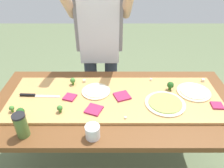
{
  "coord_description": "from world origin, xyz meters",
  "views": [
    {
      "loc": [
        -0.02,
        -1.21,
        1.72
      ],
      "look_at": [
        -0.02,
        0.06,
        0.86
      ],
      "focal_mm": 34.6,
      "sensor_mm": 36.0,
      "label": 1
    }
  ],
  "objects_px": {
    "pizza_slice_far_right": "(70,97)",
    "broccoli_floret_back_right": "(20,112)",
    "pizza_slice_near_right": "(94,110)",
    "prep_table": "(115,111)",
    "cook_center": "(100,37)",
    "cheese_crumble_a": "(203,80)",
    "broccoli_floret_front_left": "(73,81)",
    "broccoli_floret_back_mid": "(170,85)",
    "cheese_crumble_c": "(84,81)",
    "pizza_whole_white_garlic": "(96,91)",
    "broccoli_floret_center_right": "(60,108)",
    "pizza_slice_near_left": "(122,96)",
    "pizza_whole_cheese_artichoke": "(194,92)",
    "flour_cup": "(93,132)",
    "pizza_whole_pesto_green": "(165,103)",
    "cheese_crumble_d": "(125,118)",
    "chefs_knife": "(34,95)",
    "cheese_crumble_b": "(151,80)",
    "sauce_jar": "(21,125)",
    "broccoli_floret_front_right": "(12,108)",
    "pizza_slice_far_left": "(217,105)"
  },
  "relations": [
    {
      "from": "pizza_whole_pesto_green",
      "to": "broccoli_floret_back_mid",
      "type": "height_order",
      "value": "broccoli_floret_back_mid"
    },
    {
      "from": "pizza_whole_pesto_green",
      "to": "pizza_slice_far_right",
      "type": "relative_size",
      "value": 3.46
    },
    {
      "from": "prep_table",
      "to": "cheese_crumble_c",
      "type": "height_order",
      "value": "cheese_crumble_c"
    },
    {
      "from": "broccoli_floret_front_left",
      "to": "sauce_jar",
      "type": "bearing_deg",
      "value": -113.25
    },
    {
      "from": "chefs_knife",
      "to": "pizza_whole_cheese_artichoke",
      "type": "distance_m",
      "value": 1.17
    },
    {
      "from": "chefs_knife",
      "to": "broccoli_floret_center_right",
      "type": "relative_size",
      "value": 5.63
    },
    {
      "from": "pizza_whole_white_garlic",
      "to": "broccoli_floret_front_left",
      "type": "relative_size",
      "value": 3.66
    },
    {
      "from": "pizza_whole_white_garlic",
      "to": "pizza_slice_near_right",
      "type": "height_order",
      "value": "pizza_whole_white_garlic"
    },
    {
      "from": "pizza_whole_white_garlic",
      "to": "cook_center",
      "type": "height_order",
      "value": "cook_center"
    },
    {
      "from": "pizza_slice_far_right",
      "to": "broccoli_floret_front_left",
      "type": "distance_m",
      "value": 0.17
    },
    {
      "from": "pizza_whole_cheese_artichoke",
      "to": "flour_cup",
      "type": "distance_m",
      "value": 0.83
    },
    {
      "from": "pizza_slice_near_right",
      "to": "flour_cup",
      "type": "distance_m",
      "value": 0.22
    },
    {
      "from": "prep_table",
      "to": "pizza_whole_white_garlic",
      "type": "xyz_separation_m",
      "value": [
        -0.14,
        0.09,
        0.12
      ]
    },
    {
      "from": "broccoli_floret_back_mid",
      "to": "cheese_crumble_c",
      "type": "distance_m",
      "value": 0.67
    },
    {
      "from": "chefs_knife",
      "to": "broccoli_floret_center_right",
      "type": "distance_m",
      "value": 0.28
    },
    {
      "from": "pizza_slice_near_left",
      "to": "broccoli_floret_front_right",
      "type": "xyz_separation_m",
      "value": [
        -0.73,
        -0.16,
        0.02
      ]
    },
    {
      "from": "pizza_slice_far_right",
      "to": "chefs_knife",
      "type": "bearing_deg",
      "value": 175.5
    },
    {
      "from": "prep_table",
      "to": "broccoli_floret_back_right",
      "type": "distance_m",
      "value": 0.65
    },
    {
      "from": "pizza_slice_near_right",
      "to": "pizza_slice_far_right",
      "type": "distance_m",
      "value": 0.23
    },
    {
      "from": "broccoli_floret_center_right",
      "to": "cheese_crumble_d",
      "type": "xyz_separation_m",
      "value": [
        0.43,
        -0.06,
        -0.02
      ]
    },
    {
      "from": "cheese_crumble_a",
      "to": "cheese_crumble_b",
      "type": "relative_size",
      "value": 1.37
    },
    {
      "from": "pizza_slice_near_left",
      "to": "sauce_jar",
      "type": "relative_size",
      "value": 0.67
    },
    {
      "from": "broccoli_floret_center_right",
      "to": "cheese_crumble_c",
      "type": "height_order",
      "value": "broccoli_floret_center_right"
    },
    {
      "from": "broccoli_floret_front_right",
      "to": "cheese_crumble_b",
      "type": "bearing_deg",
      "value": 21.34
    },
    {
      "from": "pizza_whole_white_garlic",
      "to": "pizza_slice_near_right",
      "type": "bearing_deg",
      "value": -90.36
    },
    {
      "from": "pizza_slice_near_left",
      "to": "pizza_slice_near_right",
      "type": "relative_size",
      "value": 1.04
    },
    {
      "from": "broccoli_floret_front_left",
      "to": "prep_table",
      "type": "bearing_deg",
      "value": -29.82
    },
    {
      "from": "pizza_slice_near_right",
      "to": "broccoli_floret_front_left",
      "type": "xyz_separation_m",
      "value": [
        -0.18,
        0.31,
        0.03
      ]
    },
    {
      "from": "cheese_crumble_a",
      "to": "cook_center",
      "type": "height_order",
      "value": "cook_center"
    },
    {
      "from": "broccoli_floret_front_right",
      "to": "flour_cup",
      "type": "distance_m",
      "value": 0.58
    },
    {
      "from": "pizza_whole_white_garlic",
      "to": "pizza_slice_far_left",
      "type": "xyz_separation_m",
      "value": [
        0.83,
        -0.17,
        -0.0
      ]
    },
    {
      "from": "chefs_knife",
      "to": "pizza_whole_white_garlic",
      "type": "xyz_separation_m",
      "value": [
        0.44,
        0.05,
        0.0
      ]
    },
    {
      "from": "pizza_whole_pesto_green",
      "to": "pizza_whole_white_garlic",
      "type": "height_order",
      "value": "same"
    },
    {
      "from": "prep_table",
      "to": "flour_cup",
      "type": "distance_m",
      "value": 0.38
    },
    {
      "from": "chefs_knife",
      "to": "cheese_crumble_c",
      "type": "height_order",
      "value": "cheese_crumble_c"
    },
    {
      "from": "pizza_slice_far_right",
      "to": "broccoli_floret_back_right",
      "type": "xyz_separation_m",
      "value": [
        -0.28,
        -0.2,
        0.03
      ]
    },
    {
      "from": "pizza_slice_near_right",
      "to": "cook_center",
      "type": "relative_size",
      "value": 0.06
    },
    {
      "from": "pizza_whole_cheese_artichoke",
      "to": "cook_center",
      "type": "relative_size",
      "value": 0.15
    },
    {
      "from": "broccoli_floret_center_right",
      "to": "cheese_crumble_b",
      "type": "xyz_separation_m",
      "value": [
        0.65,
        0.38,
        -0.02
      ]
    },
    {
      "from": "flour_cup",
      "to": "cheese_crumble_c",
      "type": "bearing_deg",
      "value": 101.02
    },
    {
      "from": "chefs_knife",
      "to": "pizza_whole_pesto_green",
      "type": "relative_size",
      "value": 1.04
    },
    {
      "from": "pizza_whole_white_garlic",
      "to": "flour_cup",
      "type": "bearing_deg",
      "value": -89.02
    },
    {
      "from": "pizza_whole_cheese_artichoke",
      "to": "cheese_crumble_c",
      "type": "height_order",
      "value": "cheese_crumble_c"
    },
    {
      "from": "prep_table",
      "to": "pizza_slice_near_right",
      "type": "relative_size",
      "value": 17.31
    },
    {
      "from": "broccoli_floret_front_right",
      "to": "broccoli_floret_front_left",
      "type": "relative_size",
      "value": 0.81
    },
    {
      "from": "pizza_slice_near_right",
      "to": "sauce_jar",
      "type": "height_order",
      "value": "sauce_jar"
    },
    {
      "from": "pizza_whole_pesto_green",
      "to": "pizza_slice_far_right",
      "type": "height_order",
      "value": "pizza_whole_pesto_green"
    },
    {
      "from": "pizza_whole_white_garlic",
      "to": "pizza_slice_near_left",
      "type": "distance_m",
      "value": 0.2
    },
    {
      "from": "sauce_jar",
      "to": "pizza_slice_near_right",
      "type": "bearing_deg",
      "value": 26.42
    },
    {
      "from": "pizza_slice_far_right",
      "to": "broccoli_floret_back_right",
      "type": "bearing_deg",
      "value": -144.11
    }
  ]
}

